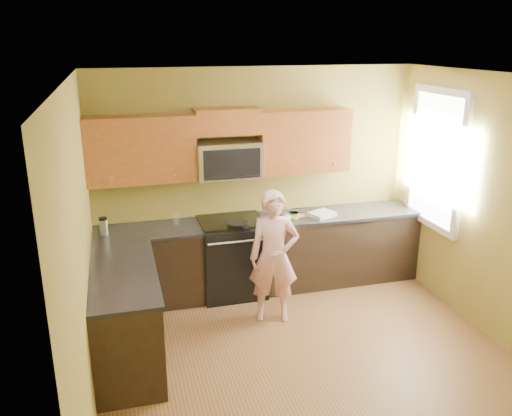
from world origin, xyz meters
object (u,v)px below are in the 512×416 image
object	(u,v)px
travel_mug	(104,235)
butter_tub	(294,218)
woman	(274,257)
frying_pan	(238,227)
stove	(232,257)
microwave	(229,177)

from	to	relation	value
travel_mug	butter_tub	bearing A→B (deg)	-0.28
woman	frying_pan	distance (m)	0.59
stove	microwave	bearing A→B (deg)	90.00
butter_tub	travel_mug	xyz separation A→B (m)	(-2.23, 0.01, 0.00)
stove	woman	bearing A→B (deg)	-67.27
stove	butter_tub	xyz separation A→B (m)	(0.77, -0.04, 0.45)
woman	frying_pan	bearing A→B (deg)	136.50
frying_pan	woman	bearing A→B (deg)	-76.74
woman	butter_tub	world-z (taller)	woman
microwave	woman	distance (m)	1.15
stove	woman	world-z (taller)	woman
frying_pan	travel_mug	bearing A→B (deg)	153.15
woman	butter_tub	bearing A→B (deg)	70.91
frying_pan	butter_tub	xyz separation A→B (m)	(0.76, 0.22, -0.03)
woman	butter_tub	xyz separation A→B (m)	(0.47, 0.69, 0.18)
stove	woman	xyz separation A→B (m)	(0.31, -0.73, 0.27)
microwave	woman	xyz separation A→B (m)	(0.31, -0.85, -0.71)
stove	microwave	world-z (taller)	microwave
frying_pan	butter_tub	distance (m)	0.79
woman	travel_mug	world-z (taller)	woman
frying_pan	microwave	bearing A→B (deg)	74.36
travel_mug	frying_pan	bearing A→B (deg)	-8.74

